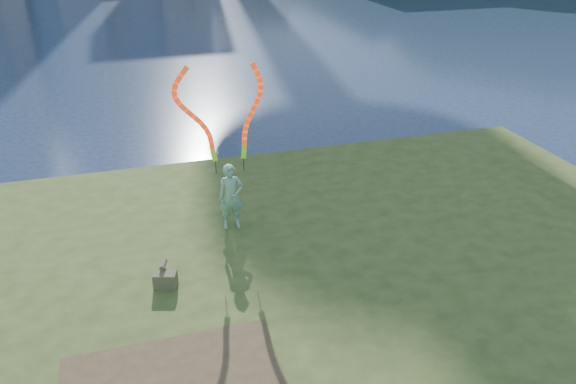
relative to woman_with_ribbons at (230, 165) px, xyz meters
name	(u,v)px	position (x,y,z in m)	size (l,w,h in m)	color
ground	(271,294)	(0.44, -1.56, -2.25)	(320.00, 320.00, 0.00)	#1A2842
grassy_knoll	(307,358)	(0.44, -3.86, -1.91)	(20.00, 18.00, 0.80)	#364518
woman_with_ribbons	(230,165)	(0.00, 0.00, 0.00)	(1.98, 0.38, 3.86)	#18692B
canvas_bag	(165,278)	(-1.61, -1.80, -1.29)	(0.47, 0.53, 0.39)	#434929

